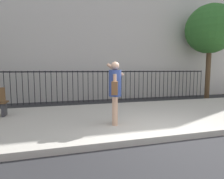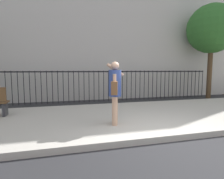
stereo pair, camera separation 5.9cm
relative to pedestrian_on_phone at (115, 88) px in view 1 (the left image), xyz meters
The scene contains 5 objects.
ground_plane 1.88m from the pedestrian_on_phone, 53.64° to the right, with size 60.00×60.00×0.00m, color #28282B.
sidewalk 1.71m from the pedestrian_on_phone, 48.44° to the left, with size 28.00×4.40×0.15m, color #B2ADA3.
iron_fence 4.78m from the pedestrian_on_phone, 79.33° to the left, with size 12.03×0.04×1.60m.
pedestrian_on_phone is the anchor object (origin of this frame).
street_tree_mid 8.39m from the pedestrian_on_phone, 30.95° to the left, with size 2.69×2.69×5.26m.
Camera 1 is at (-2.36, -3.67, 1.66)m, focal length 30.36 mm.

